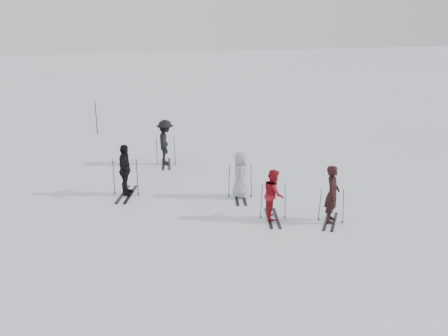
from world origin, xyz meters
name	(u,v)px	position (x,y,z in m)	size (l,w,h in m)	color
ground	(232,206)	(0.00, 0.00, 0.00)	(120.00, 120.00, 0.00)	silver
skier_near_dark	(332,195)	(2.57, -2.02, 0.88)	(0.64, 0.42, 1.76)	black
skier_red	(273,195)	(0.95, -1.33, 0.78)	(0.76, 0.59, 1.56)	maroon
skier_grey	(240,175)	(0.49, 0.70, 0.79)	(0.78, 0.50, 1.59)	#9A9DA3
skier_uphill_left	(125,171)	(-3.29, 1.91, 0.89)	(1.04, 0.43, 1.78)	black
skier_uphill_far	(165,143)	(-1.42, 5.10, 0.93)	(1.20, 0.69, 1.86)	black
skis_near_dark	(332,205)	(2.57, -2.02, 0.56)	(0.82, 1.54, 1.12)	black
skis_red	(273,201)	(0.95, -1.33, 0.60)	(0.86, 1.63, 1.19)	black
skis_grey	(240,180)	(0.49, 0.70, 0.62)	(0.90, 1.69, 1.24)	black
skis_uphill_left	(125,177)	(-3.29, 1.91, 0.67)	(0.98, 1.85, 1.35)	black
skis_uphill_far	(166,151)	(-1.42, 5.10, 0.60)	(0.87, 1.65, 1.20)	black
piste_marker	(96,117)	(-4.09, 11.28, 0.88)	(0.04, 0.04, 1.76)	black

